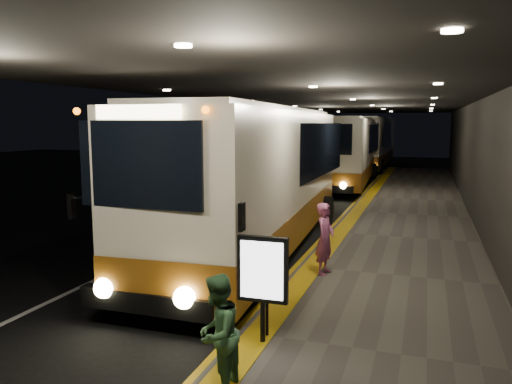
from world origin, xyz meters
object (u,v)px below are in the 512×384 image
Objects in this scene: coach_second at (347,154)px; coach_third at (371,145)px; passenger_boarding at (325,239)px; stanchion_post at (267,306)px; coach_main at (259,185)px; passenger_waiting_green at (217,334)px; info_sign at (263,272)px.

coach_third reaches higher than coach_second.
passenger_boarding is 1.62× the size of stanchion_post.
coach_third is 7.64× the size of passenger_boarding.
coach_third is 12.39× the size of stanchion_post.
coach_second is at bearing 86.42° from coach_main.
passenger_boarding reaches higher than passenger_waiting_green.
passenger_boarding is (2.09, -29.26, -0.93)m from coach_third.
stanchion_post is (-0.01, 0.25, -0.65)m from info_sign.
coach_second is 23.47m from passenger_waiting_green.
coach_second reaches higher than passenger_waiting_green.
coach_second is 21.68m from stanchion_post.
passenger_boarding is at bearing 86.50° from stanchion_post.
coach_second is 0.97× the size of coach_third.
stanchion_post is (2.08, -5.84, -1.22)m from coach_main.
coach_second is 12.03× the size of stanchion_post.
passenger_boarding is 5.52m from passenger_waiting_green.
info_sign reaches higher than passenger_boarding.
passenger_waiting_green is at bearing -93.16° from stanchion_post.
info_sign is (-0.22, -3.95, 0.33)m from passenger_boarding.
coach_main is at bearing 109.65° from stanchion_post.
passenger_boarding is 1.06× the size of passenger_waiting_green.
coach_third reaches higher than passenger_boarding.
coach_main is at bearing -93.24° from coach_second.
coach_main is 1.00× the size of coach_third.
coach_main is 6.32m from stanchion_post.
passenger_waiting_green is (-0.33, -5.51, -0.05)m from passenger_boarding.
info_sign is (1.98, -21.81, -0.53)m from coach_second.
coach_main reaches higher than coach_second.
passenger_boarding is 3.97m from info_sign.
passenger_boarding is (2.31, -2.14, -0.90)m from coach_main.
passenger_waiting_green is at bearing -78.66° from coach_main.
passenger_boarding is at bearing 177.26° from passenger_waiting_green.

